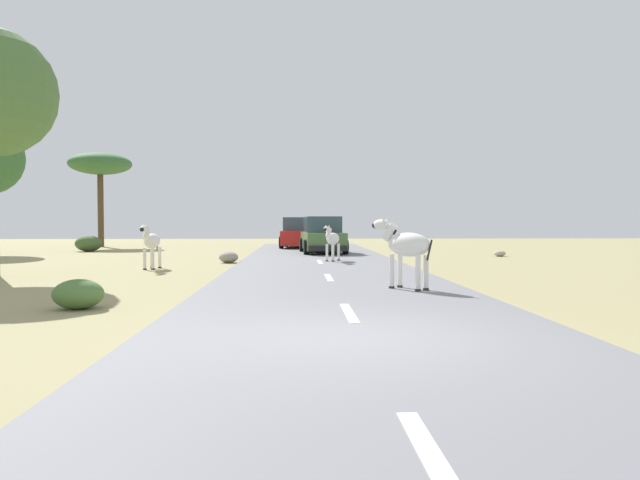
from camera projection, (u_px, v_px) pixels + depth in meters
ground_plane at (359, 341)px, 7.53m from camera, size 90.00×90.00×0.00m
road at (363, 339)px, 7.53m from camera, size 6.00×64.00×0.05m
lane_markings at (373, 354)px, 6.53m from camera, size 0.16×56.00×0.01m
zebra_0 at (332, 239)px, 22.00m from camera, size 0.81×1.39×1.39m
zebra_1 at (151, 242)px, 18.84m from camera, size 0.51×1.59×1.50m
zebra_2 at (405, 245)px, 12.89m from camera, size 1.29×1.44×1.62m
car_0 at (323, 236)px, 27.83m from camera, size 2.23×4.44×1.74m
car_1 at (299, 234)px, 33.53m from camera, size 2.27×4.46×1.74m
tree_2 at (100, 165)px, 35.65m from camera, size 3.77×3.77×5.76m
bush_0 at (78, 294)px, 10.27m from camera, size 0.88×0.80×0.53m
bush_1 at (89, 244)px, 30.04m from camera, size 1.36×1.22×0.81m
rock_0 at (500, 253)px, 25.76m from camera, size 0.51×0.48×0.26m
rock_1 at (229, 257)px, 21.80m from camera, size 0.72×0.78×0.42m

